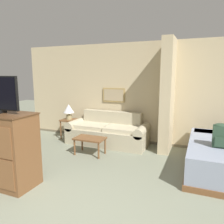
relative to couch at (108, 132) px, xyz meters
The scene contains 8 objects.
wall_back 1.41m from the couch, 28.70° to the left, with size 7.30×0.16×2.60m.
wall_partition_pillar 1.78m from the couch, ahead, with size 0.24×0.72×2.60m.
couch is the anchor object (origin of this frame).
coffee_table 0.88m from the couch, 93.96° to the right, with size 0.68×0.42×0.39m.
side_table 1.21m from the couch, behind, with size 0.40×0.40×0.54m.
table_lamp 1.31m from the couch, behind, with size 0.30×0.30×0.43m.
tv_dresser 2.73m from the couch, 106.84° to the right, with size 1.23×0.57×1.20m.
backpack 2.77m from the couch, 20.14° to the right, with size 0.27×0.22×0.42m.
Camera 1 is at (1.33, -1.75, 1.81)m, focal length 35.00 mm.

